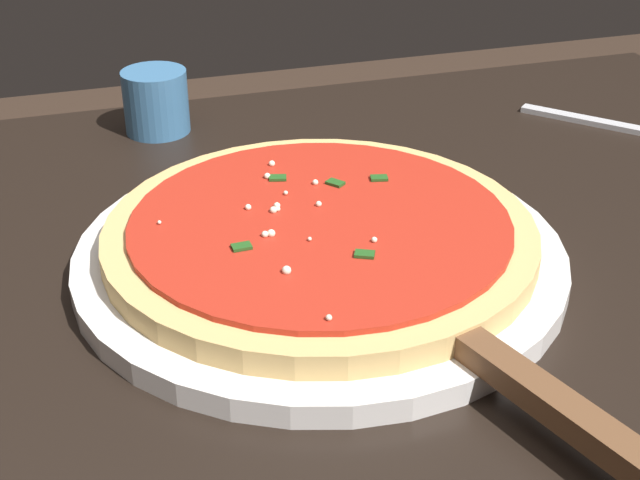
% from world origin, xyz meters
% --- Properties ---
extents(restaurant_table, '(1.05, 0.68, 0.74)m').
position_xyz_m(restaurant_table, '(0.00, 0.00, 0.59)').
color(restaurant_table, black).
rests_on(restaurant_table, ground_plane).
extents(serving_plate, '(0.32, 0.32, 0.02)m').
position_xyz_m(serving_plate, '(-0.06, -0.01, 0.75)').
color(serving_plate, white).
rests_on(serving_plate, restaurant_table).
extents(pizza, '(0.28, 0.28, 0.02)m').
position_xyz_m(pizza, '(-0.06, -0.01, 0.77)').
color(pizza, '#DBB26B').
rests_on(pizza, serving_plate).
extents(pizza_server, '(0.11, 0.22, 0.01)m').
position_xyz_m(pizza_server, '(-0.10, 0.14, 0.76)').
color(pizza_server, silver).
rests_on(pizza_server, serving_plate).
extents(cup_small_sauce, '(0.06, 0.06, 0.06)m').
position_xyz_m(cup_small_sauce, '(0.01, -0.27, 0.77)').
color(cup_small_sauce, teal).
rests_on(cup_small_sauce, restaurant_table).
extents(fork, '(0.14, 0.15, 0.00)m').
position_xyz_m(fork, '(-0.39, -0.14, 0.74)').
color(fork, silver).
rests_on(fork, restaurant_table).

